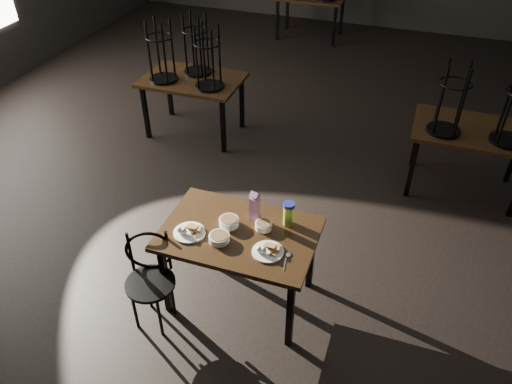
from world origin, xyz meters
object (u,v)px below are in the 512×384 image
at_px(juice_carton, 255,207).
at_px(water_bottle, 289,214).
at_px(bentwood_chair, 150,273).
at_px(main_table, 239,239).

distance_m(juice_carton, water_bottle, 0.27).
bearing_deg(bentwood_chair, main_table, 11.24).
xyz_separation_m(main_table, juice_carton, (0.06, 0.19, 0.20)).
height_order(main_table, bentwood_chair, bentwood_chair).
bearing_deg(main_table, water_bottle, 33.00).
height_order(juice_carton, water_bottle, juice_carton).
bearing_deg(water_bottle, juice_carton, -174.36).
height_order(juice_carton, bentwood_chair, juice_carton).
bearing_deg(main_table, juice_carton, 71.55).
xyz_separation_m(juice_carton, bentwood_chair, (-0.65, -0.59, -0.39)).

